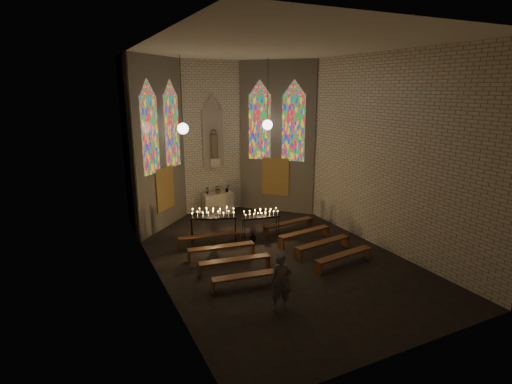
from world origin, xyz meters
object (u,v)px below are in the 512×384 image
aisle_flower_pot (253,236)px  votive_stand_right (261,215)px  votive_stand_left (213,215)px  altar (218,203)px  visitor (281,282)px

aisle_flower_pot → votive_stand_right: votive_stand_right is taller
aisle_flower_pot → votive_stand_left: votive_stand_left is taller
altar → votive_stand_left: 3.72m
altar → votive_stand_right: size_ratio=0.91×
altar → visitor: (-1.47, -8.65, 0.28)m
altar → votive_stand_left: votive_stand_left is taller
aisle_flower_pot → altar: bearing=89.2°
aisle_flower_pot → votive_stand_left: bearing=158.2°
altar → votive_stand_left: size_ratio=0.78×
altar → visitor: bearing=-99.6°
altar → aisle_flower_pot: size_ratio=2.92×
aisle_flower_pot → votive_stand_right: 0.88m
aisle_flower_pot → votive_stand_left: (-1.39, 0.56, 0.87)m
aisle_flower_pot → visitor: 4.96m
aisle_flower_pot → votive_stand_right: (0.47, 0.23, 0.70)m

